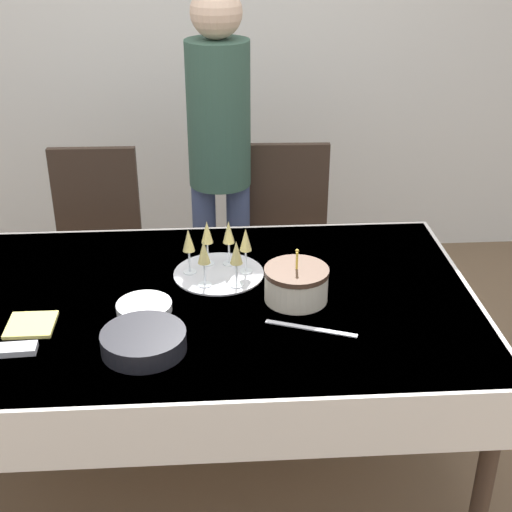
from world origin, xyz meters
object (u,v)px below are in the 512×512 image
(dining_chair_far_right, at_px, (287,239))
(birthday_cake, at_px, (296,284))
(champagne_tray, at_px, (218,255))
(plate_stack_dessert, at_px, (144,307))
(dining_chair_far_left, at_px, (97,244))
(person_standing, at_px, (219,141))
(plate_stack_main, at_px, (144,341))

(dining_chair_far_right, relative_size, birthday_cake, 4.40)
(champagne_tray, bearing_deg, plate_stack_dessert, -136.81)
(dining_chair_far_left, xyz_separation_m, champagne_tray, (0.56, -0.74, 0.30))
(plate_stack_dessert, bearing_deg, person_standing, 74.85)
(dining_chair_far_left, height_order, plate_stack_dessert, dining_chair_far_left)
(plate_stack_main, relative_size, person_standing, 0.16)
(dining_chair_far_left, relative_size, plate_stack_main, 3.72)
(champagne_tray, xyz_separation_m, person_standing, (0.02, 0.77, 0.18))
(champagne_tray, bearing_deg, birthday_cake, -36.78)
(birthday_cake, height_order, champagne_tray, birthday_cake)
(birthday_cake, bearing_deg, person_standing, 103.84)
(birthday_cake, height_order, plate_stack_main, birthday_cake)
(dining_chair_far_left, bearing_deg, champagne_tray, -52.63)
(birthday_cake, bearing_deg, plate_stack_main, -150.92)
(plate_stack_main, bearing_deg, champagne_tray, 63.39)
(birthday_cake, distance_m, plate_stack_dessert, 0.52)
(dining_chair_far_right, relative_size, person_standing, 0.58)
(birthday_cake, relative_size, person_standing, 0.13)
(plate_stack_main, xyz_separation_m, person_standing, (0.26, 1.24, 0.23))
(dining_chair_far_right, relative_size, champagne_tray, 2.93)
(person_standing, bearing_deg, birthday_cake, -76.16)
(plate_stack_dessert, distance_m, person_standing, 1.08)
(dining_chair_far_right, distance_m, person_standing, 0.57)
(birthday_cake, xyz_separation_m, plate_stack_main, (-0.50, -0.28, -0.03))
(dining_chair_far_right, distance_m, champagne_tray, 0.86)
(champagne_tray, distance_m, plate_stack_dessert, 0.35)
(dining_chair_far_right, xyz_separation_m, plate_stack_main, (-0.56, -1.21, 0.25))
(dining_chair_far_right, xyz_separation_m, champagne_tray, (-0.33, -0.74, 0.30))
(plate_stack_main, xyz_separation_m, plate_stack_dessert, (-0.02, 0.23, -0.02))
(plate_stack_dessert, relative_size, person_standing, 0.11)
(dining_chair_far_left, distance_m, birthday_cake, 1.27)
(dining_chair_far_right, xyz_separation_m, birthday_cake, (-0.07, -0.93, 0.28))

